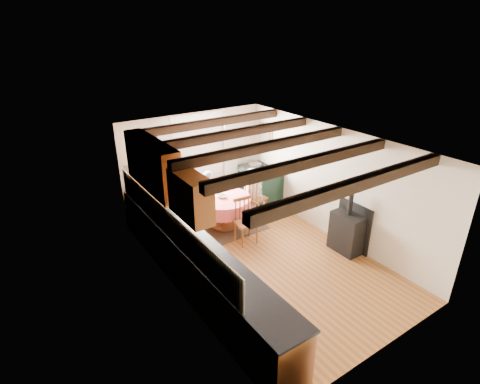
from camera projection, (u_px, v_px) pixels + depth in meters
floor at (263, 259)px, 7.45m from camera, size 3.60×5.50×0.00m
ceiling at (266, 141)px, 6.46m from camera, size 3.60×5.50×0.00m
wall_back at (195, 162)px, 9.04m from camera, size 3.60×0.00×2.40m
wall_front at (393, 282)px, 4.87m from camera, size 3.60×0.00×2.40m
wall_left at (175, 232)px, 6.04m from camera, size 0.00×5.50×2.40m
wall_right at (333, 183)px, 7.87m from camera, size 0.00×5.50×2.40m
beam_a at (358, 184)px, 4.99m from camera, size 3.60×0.16×0.16m
beam_b at (306, 163)px, 5.74m from camera, size 3.60×0.16×0.16m
beam_c at (266, 147)px, 6.50m from camera, size 3.60×0.16×0.16m
beam_d at (234, 134)px, 7.26m from camera, size 3.60×0.16×0.16m
beam_e at (209, 123)px, 8.01m from camera, size 3.60×0.16×0.16m
splash_left at (168, 224)px, 6.28m from camera, size 0.02×4.50×0.55m
splash_back at (156, 171)px, 8.51m from camera, size 1.40×0.02×0.55m
base_cabinet_left at (194, 265)px, 6.50m from camera, size 0.60×5.30×0.88m
base_cabinet_back at (162, 206)px, 8.59m from camera, size 1.30×0.60×0.88m
worktop_left at (193, 242)px, 6.33m from camera, size 0.64×5.30×0.04m
worktop_back at (160, 188)px, 8.39m from camera, size 1.30×0.64×0.04m
wall_cabinet_glass at (152, 164)px, 6.73m from camera, size 0.34×1.80×0.90m
wall_cabinet_solid at (190, 196)px, 5.61m from camera, size 0.34×0.90×0.70m
window_frame at (198, 146)px, 8.91m from camera, size 1.34×0.03×1.54m
window_pane at (198, 146)px, 8.92m from camera, size 1.20×0.01×1.40m
curtain_left at (168, 174)px, 8.62m from camera, size 0.35×0.10×2.10m
curtain_right at (230, 160)px, 9.49m from camera, size 0.35×0.10×2.10m
curtain_rod at (199, 122)px, 8.60m from camera, size 2.00×0.03×0.03m
wall_picture at (265, 135)px, 9.39m from camera, size 0.04×0.50×0.60m
wall_plate at (232, 136)px, 9.34m from camera, size 0.30×0.02×0.30m
rug at (224, 226)px, 8.62m from camera, size 1.68×1.31×0.01m
dining_table at (224, 212)px, 8.47m from camera, size 1.22×1.22×0.74m
chair_near at (246, 221)px, 7.82m from camera, size 0.46×0.48×0.99m
chair_left at (188, 217)px, 8.07m from camera, size 0.47×0.46×0.93m
chair_right at (256, 197)px, 8.86m from camera, size 0.56×0.55×1.03m
aga_range at (260, 186)px, 9.56m from camera, size 0.68×1.06×0.98m
cast_iron_stove at (348, 223)px, 7.47m from camera, size 0.39×0.64×1.29m
child_far at (208, 193)px, 8.92m from camera, size 0.43×0.30×1.14m
child_right at (253, 193)px, 8.84m from camera, size 0.54×0.68×1.23m
bowl_a at (222, 196)px, 8.33m from camera, size 0.25×0.25×0.05m
bowl_b at (223, 196)px, 8.30m from camera, size 0.22×0.22×0.06m
cup at (205, 194)px, 8.37m from camera, size 0.11×0.11×0.09m
canister_tall at (154, 184)px, 8.25m from camera, size 0.13×0.13×0.22m
canister_wide at (164, 181)px, 8.41m from camera, size 0.19×0.19×0.21m
canister_slim at (168, 180)px, 8.40m from camera, size 0.10×0.10×0.27m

